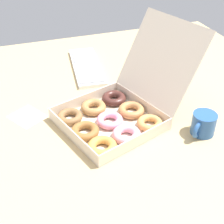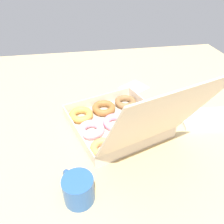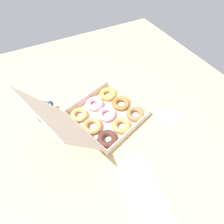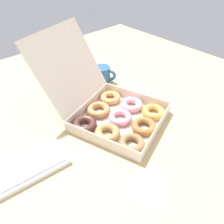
{
  "view_description": "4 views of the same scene",
  "coord_description": "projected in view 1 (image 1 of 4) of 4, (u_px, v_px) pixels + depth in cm",
  "views": [
    {
      "loc": [
        88.51,
        -33.68,
        72.6
      ],
      "look_at": [
        -2.31,
        -2.35,
        4.32
      ],
      "focal_mm": 50.0,
      "sensor_mm": 36.0,
      "label": 1
    },
    {
      "loc": [
        12.08,
        63.66,
        56.3
      ],
      "look_at": [
        0.23,
        -6.01,
        5.36
      ],
      "focal_mm": 35.0,
      "sensor_mm": 36.0,
      "label": 2
    },
    {
      "loc": [
        -53.78,
        20.62,
        77.53
      ],
      "look_at": [
        -0.89,
        -6.93,
        1.98
      ],
      "focal_mm": 28.0,
      "sensor_mm": 36.0,
      "label": 3
    },
    {
      "loc": [
        -51.03,
        -53.66,
        62.4
      ],
      "look_at": [
        -3.04,
        -1.03,
        4.34
      ],
      "focal_mm": 35.0,
      "sensor_mm": 36.0,
      "label": 4
    }
  ],
  "objects": [
    {
      "name": "donut_box",
      "position": [
        115.0,
        113.0,
        1.18
      ],
      "size": [
        47.11,
        57.49,
        34.28
      ],
      "color": "beige",
      "rests_on": "ground_plane"
    },
    {
      "name": "paper_napkin",
      "position": [
        27.0,
        116.0,
        1.23
      ],
      "size": [
        16.27,
        15.64,
        0.15
      ],
      "primitive_type": "cube",
      "rotation": [
        0.0,
        0.0,
        0.55
      ],
      "color": "white",
      "rests_on": "ground_plane"
    },
    {
      "name": "ground_plane",
      "position": [
        120.0,
        125.0,
        1.2
      ],
      "size": [
        180.0,
        180.0,
        2.0
      ],
      "primitive_type": "cube",
      "color": "tan"
    },
    {
      "name": "keyboard",
      "position": [
        86.0,
        66.0,
        1.56
      ],
      "size": [
        41.2,
        17.48,
        2.2
      ],
      "color": "white",
      "rests_on": "ground_plane"
    },
    {
      "name": "coffee_mug",
      "position": [
        203.0,
        124.0,
        1.12
      ],
      "size": [
        9.01,
        11.36,
        8.24
      ],
      "color": "#2A5798",
      "rests_on": "ground_plane"
    }
  ]
}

